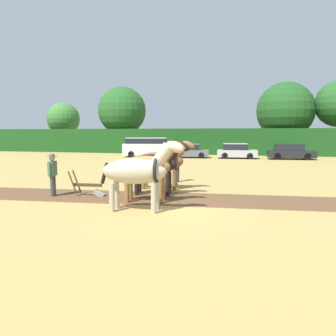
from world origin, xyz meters
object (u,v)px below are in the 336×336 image
object	(u,v)px
tree_far_left	(63,119)
parked_car_left	(189,151)
farmer_at_plow	(53,172)
parked_van	(147,147)
tree_center_left	(285,111)
parked_car_center_left	(237,151)
draft_horse_lead_left	(138,171)
draft_horse_lead_right	(148,167)
draft_horse_trail_right	(162,161)
farmer_beside_team	(176,162)
tree_left	(122,111)
plow	(90,188)
draft_horse_trail_left	(156,164)
parked_car_center	(290,152)

from	to	relation	value
tree_far_left	parked_car_left	distance (m)	24.58
farmer_at_plow	parked_van	xyz separation A→B (m)	(-3.40, 21.86, 0.05)
tree_center_left	parked_car_center_left	xyz separation A→B (m)	(-5.26, -9.39, -4.54)
tree_far_left	draft_horse_lead_left	size ratio (longest dim) A/B	2.52
draft_horse_lead_right	parked_van	xyz separation A→B (m)	(-7.50, 21.96, -0.26)
draft_horse_trail_right	parked_car_left	world-z (taller)	draft_horse_trail_right
tree_center_left	parked_van	distance (m)	18.11
draft_horse_trail_right	farmer_beside_team	world-z (taller)	draft_horse_trail_right
draft_horse_trail_right	tree_left	bearing A→B (deg)	110.58
plow	parked_car_left	world-z (taller)	parked_car_left
plow	parked_van	size ratio (longest dim) A/B	0.29
parked_van	farmer_beside_team	bearing A→B (deg)	-77.91
tree_left	draft_horse_lead_right	distance (m)	33.69
tree_far_left	draft_horse_trail_right	bearing A→B (deg)	-51.07
draft_horse_trail_left	farmer_at_plow	bearing A→B (deg)	-166.72
draft_horse_trail_right	parked_car_center	bearing A→B (deg)	63.56
tree_center_left	farmer_at_plow	world-z (taller)	tree_center_left
draft_horse_lead_right	parked_car_center_left	distance (m)	22.30
parked_car_left	parked_car_center_left	size ratio (longest dim) A/B	1.02
farmer_beside_team	draft_horse_lead_right	bearing A→B (deg)	-50.91
draft_horse_lead_right	parked_car_center	world-z (taller)	draft_horse_lead_right
draft_horse_lead_right	farmer_beside_team	world-z (taller)	draft_horse_lead_right
tree_center_left	farmer_beside_team	bearing A→B (deg)	-105.45
draft_horse_lead_right	parked_car_left	world-z (taller)	draft_horse_lead_right
tree_center_left	parked_van	size ratio (longest dim) A/B	1.69
parked_van	draft_horse_lead_right	bearing A→B (deg)	-82.55
tree_center_left	farmer_at_plow	bearing A→B (deg)	-109.78
draft_horse_trail_left	parked_van	world-z (taller)	draft_horse_trail_left
parked_car_center	farmer_beside_team	bearing A→B (deg)	-117.94
draft_horse_trail_left	parked_car_center	bearing A→B (deg)	65.26
parked_car_center	draft_horse_trail_right	bearing A→B (deg)	-116.17
draft_horse_lead_left	farmer_beside_team	bearing A→B (deg)	86.76
parked_van	parked_car_center_left	bearing A→B (deg)	-9.89
farmer_at_plow	parked_car_left	size ratio (longest dim) A/B	0.42
tree_center_left	parked_car_center	xyz separation A→B (m)	(-0.14, -9.24, -4.55)
draft_horse_trail_left	tree_center_left	bearing A→B (deg)	70.60
tree_center_left	plow	world-z (taller)	tree_center_left
farmer_at_plow	plow	bearing A→B (deg)	2.73
draft_horse_lead_right	parked_car_center_left	xyz separation A→B (m)	(1.97, 22.21, -0.59)
parked_car_center	tree_center_left	bearing A→B (deg)	83.73
draft_horse_lead_right	parked_car_center	bearing A→B (deg)	66.76
farmer_beside_team	parked_car_center_left	world-z (taller)	farmer_beside_team
parked_van	tree_left	bearing A→B (deg)	115.45
tree_far_left	farmer_at_plow	distance (m)	38.75
draft_horse_trail_right	draft_horse_lead_right	bearing A→B (deg)	-89.92
parked_car_left	plow	bearing A→B (deg)	-98.00
draft_horse_trail_right	draft_horse_trail_left	bearing A→B (deg)	-89.92
tree_left	parked_van	size ratio (longest dim) A/B	1.70
draft_horse_trail_left	draft_horse_trail_right	xyz separation A→B (m)	(-0.15, 1.45, -0.00)
farmer_beside_team	parked_car_left	xyz separation A→B (m)	(-2.71, 16.94, -0.39)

